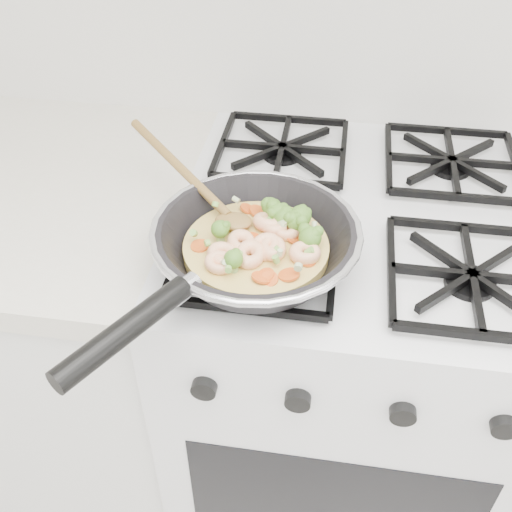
# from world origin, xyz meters

# --- Properties ---
(stove) EXTENTS (0.60, 0.60, 0.92)m
(stove) POSITION_xyz_m (0.00, 1.70, 0.46)
(stove) COLOR white
(stove) RESTS_ON ground
(skillet) EXTENTS (0.38, 0.50, 0.09)m
(skillet) POSITION_xyz_m (-0.15, 1.53, 0.96)
(skillet) COLOR black
(skillet) RESTS_ON stove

